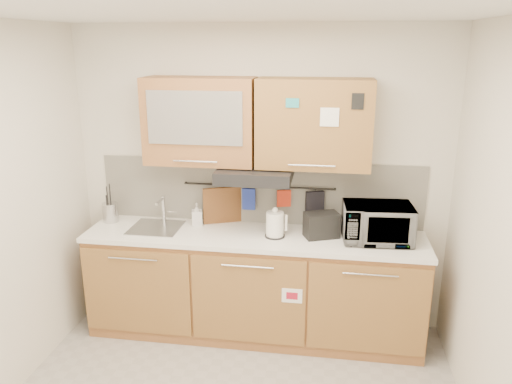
% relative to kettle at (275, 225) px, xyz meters
% --- Properties ---
extents(ceiling, '(3.20, 3.20, 0.00)m').
position_rel_kettle_xyz_m(ceiling, '(-0.18, -1.17, 1.58)').
color(ceiling, white).
rests_on(ceiling, wall_back).
extents(wall_back, '(3.20, 0.00, 3.20)m').
position_rel_kettle_xyz_m(wall_back, '(-0.18, 0.33, 0.28)').
color(wall_back, silver).
rests_on(wall_back, ground).
extents(base_cabinet, '(2.80, 0.64, 0.88)m').
position_rel_kettle_xyz_m(base_cabinet, '(-0.18, 0.03, -0.61)').
color(base_cabinet, '#AE6F3D').
rests_on(base_cabinet, floor).
extents(countertop, '(2.82, 0.62, 0.04)m').
position_rel_kettle_xyz_m(countertop, '(-0.18, 0.02, -0.12)').
color(countertop, white).
rests_on(countertop, base_cabinet).
extents(backsplash, '(2.80, 0.02, 0.56)m').
position_rel_kettle_xyz_m(backsplash, '(-0.18, 0.32, 0.18)').
color(backsplash, silver).
rests_on(backsplash, countertop).
extents(upper_cabinets, '(1.82, 0.37, 0.70)m').
position_rel_kettle_xyz_m(upper_cabinets, '(-0.18, 0.16, 0.81)').
color(upper_cabinets, '#AE6F3D').
rests_on(upper_cabinets, wall_back).
extents(range_hood, '(0.60, 0.46, 0.10)m').
position_rel_kettle_xyz_m(range_hood, '(-0.18, 0.08, 0.40)').
color(range_hood, black).
rests_on(range_hood, upper_cabinets).
extents(sink, '(0.42, 0.40, 0.26)m').
position_rel_kettle_xyz_m(sink, '(-1.03, 0.04, -0.10)').
color(sink, silver).
rests_on(sink, countertop).
extents(utensil_rail, '(1.30, 0.02, 0.02)m').
position_rel_kettle_xyz_m(utensil_rail, '(-0.18, 0.28, 0.24)').
color(utensil_rail, black).
rests_on(utensil_rail, backsplash).
extents(utensil_crock, '(0.17, 0.17, 0.34)m').
position_rel_kettle_xyz_m(utensil_crock, '(-1.48, 0.14, -0.01)').
color(utensil_crock, '#B6B6BB').
rests_on(utensil_crock, countertop).
extents(kettle, '(0.19, 0.18, 0.25)m').
position_rel_kettle_xyz_m(kettle, '(0.00, 0.00, 0.00)').
color(kettle, white).
rests_on(kettle, countertop).
extents(toaster, '(0.31, 0.25, 0.21)m').
position_rel_kettle_xyz_m(toaster, '(0.37, 0.05, 0.00)').
color(toaster, black).
rests_on(toaster, countertop).
extents(microwave, '(0.56, 0.40, 0.30)m').
position_rel_kettle_xyz_m(microwave, '(0.81, 0.04, 0.05)').
color(microwave, '#999999').
rests_on(microwave, countertop).
extents(soap_bottle, '(0.11, 0.11, 0.19)m').
position_rel_kettle_xyz_m(soap_bottle, '(-0.70, 0.17, -0.00)').
color(soap_bottle, '#999999').
rests_on(soap_bottle, countertop).
extents(cutting_board, '(0.36, 0.17, 0.47)m').
position_rel_kettle_xyz_m(cutting_board, '(-0.48, 0.27, -0.01)').
color(cutting_board, brown).
rests_on(cutting_board, utensil_rail).
extents(oven_mitt, '(0.11, 0.03, 0.19)m').
position_rel_kettle_xyz_m(oven_mitt, '(-0.26, 0.27, 0.13)').
color(oven_mitt, '#213298').
rests_on(oven_mitt, utensil_rail).
extents(dark_pouch, '(0.16, 0.10, 0.25)m').
position_rel_kettle_xyz_m(dark_pouch, '(0.31, 0.27, 0.10)').
color(dark_pouch, black).
rests_on(dark_pouch, utensil_rail).
extents(pot_holder, '(0.12, 0.05, 0.15)m').
position_rel_kettle_xyz_m(pot_holder, '(0.04, 0.27, 0.15)').
color(pot_holder, red).
rests_on(pot_holder, utensil_rail).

